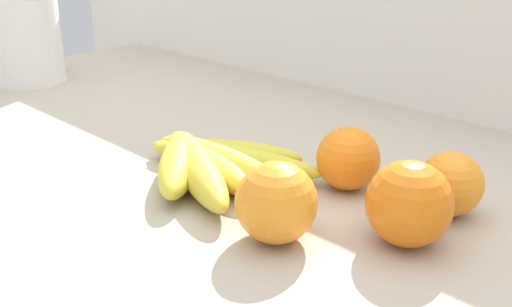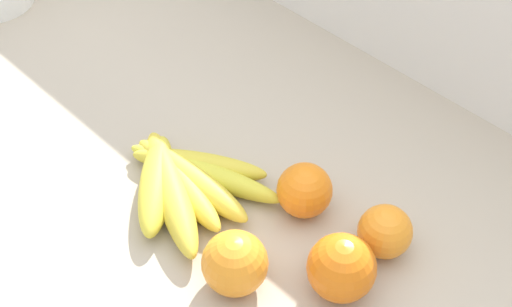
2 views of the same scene
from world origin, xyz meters
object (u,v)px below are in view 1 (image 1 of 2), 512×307
object	(u,v)px
orange_back_right	(348,158)
orange_right	(276,202)
paper_towel_roll	(17,0)
orange_center	(409,204)
banana_bunch	(208,162)
orange_back_left	(450,184)

from	to	relation	value
orange_back_right	orange_right	distance (m)	0.14
orange_right	paper_towel_roll	bearing A→B (deg)	171.87
orange_center	paper_towel_roll	world-z (taller)	paper_towel_roll
banana_bunch	orange_back_left	world-z (taller)	orange_back_left
orange_center	orange_right	size ratio (longest dim) A/B	1.04
banana_bunch	orange_right	distance (m)	0.16
paper_towel_roll	orange_back_right	bearing A→B (deg)	3.11
orange_center	orange_back_left	bearing A→B (deg)	90.91
orange_back_right	orange_right	bearing A→B (deg)	-81.01
banana_bunch	orange_back_left	bearing A→B (deg)	24.82
banana_bunch	orange_back_left	xyz separation A→B (m)	(0.24, 0.11, 0.01)
orange_right	paper_towel_roll	world-z (taller)	paper_towel_roll
orange_right	paper_towel_roll	size ratio (longest dim) A/B	0.24
orange_right	paper_towel_roll	distance (m)	0.71
orange_back_right	orange_center	distance (m)	0.12
orange_back_left	orange_back_right	bearing A→B (deg)	-168.88
orange_center	orange_right	distance (m)	0.12
orange_center	paper_towel_roll	distance (m)	0.79
banana_bunch	orange_back_right	size ratio (longest dim) A/B	3.15
banana_bunch	orange_right	bearing A→B (deg)	-17.85
banana_bunch	paper_towel_roll	xyz separation A→B (m)	(-0.55, 0.05, 0.13)
banana_bunch	orange_back_left	size ratio (longest dim) A/B	3.37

